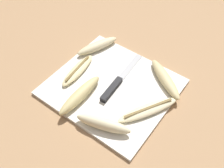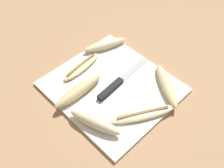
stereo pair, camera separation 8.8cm
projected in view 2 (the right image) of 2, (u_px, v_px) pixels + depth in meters
ground_plane at (112, 88)px, 0.89m from camera, size 4.00×4.00×0.00m
cutting_board at (112, 87)px, 0.89m from camera, size 0.40×0.36×0.01m
knife at (115, 85)px, 0.88m from camera, size 0.04×0.25×0.02m
banana_soft_right at (81, 66)px, 0.93m from camera, size 0.06×0.17×0.02m
banana_bright_far at (95, 122)px, 0.77m from camera, size 0.17×0.09×0.04m
banana_pale_long at (143, 114)px, 0.80m from camera, size 0.14×0.20×0.02m
banana_spotted_left at (78, 91)px, 0.85m from camera, size 0.04×0.19×0.04m
banana_cream_curved at (105, 45)px, 0.99m from camera, size 0.10×0.17×0.03m
banana_mellow_near at (166, 85)px, 0.87m from camera, size 0.18×0.14×0.03m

